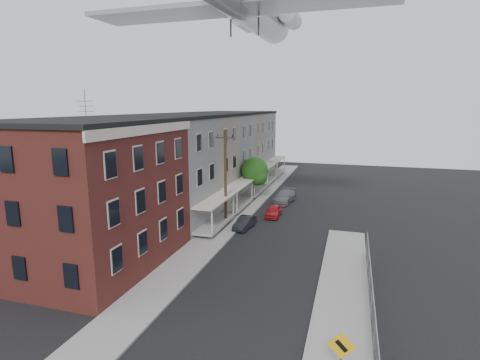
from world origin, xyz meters
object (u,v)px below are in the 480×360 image
at_px(car_near, 274,211).
at_px(car_mid, 245,223).
at_px(street_tree, 255,172).
at_px(airplane, 243,1).
at_px(utility_pole, 225,177).
at_px(car_far, 284,197).
at_px(warning_sign, 341,354).

bearing_deg(car_near, car_mid, -112.06).
relative_size(street_tree, airplane, 0.17).
bearing_deg(car_near, street_tree, 120.43).
relative_size(utility_pole, car_mid, 2.69).
distance_m(car_near, car_far, 5.95).
relative_size(warning_sign, street_tree, 0.54).
xyz_separation_m(car_far, airplane, (-2.75, -7.85, 19.70)).
xyz_separation_m(car_mid, airplane, (-0.95, 2.59, 19.83)).
height_order(warning_sign, car_near, warning_sign).
height_order(street_tree, car_mid, street_tree).
xyz_separation_m(warning_sign, utility_pole, (-11.20, 19.03, 2.79)).
xyz_separation_m(car_near, car_far, (-0.00, 5.95, 0.10)).
height_order(car_near, car_mid, car_near).
height_order(car_mid, airplane, airplane).
bearing_deg(street_tree, utility_pole, -91.89).
relative_size(car_mid, airplane, 0.11).
height_order(utility_pole, street_tree, utility_pole).
distance_m(warning_sign, car_near, 24.29).
relative_size(car_mid, car_far, 0.71).
distance_m(car_mid, car_far, 10.60).
bearing_deg(car_far, street_tree, -170.98).
bearing_deg(airplane, car_far, 70.73).
bearing_deg(street_tree, car_near, -59.31).
bearing_deg(warning_sign, car_far, 104.29).
relative_size(car_near, car_far, 0.72).
xyz_separation_m(street_tree, airplane, (0.73, -7.76, 16.94)).
xyz_separation_m(street_tree, car_near, (3.47, -5.85, -2.87)).
bearing_deg(airplane, utility_pole, -115.97).
bearing_deg(utility_pole, warning_sign, -59.52).
relative_size(warning_sign, car_near, 0.82).
bearing_deg(car_far, airplane, -101.79).
height_order(car_near, airplane, airplane).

